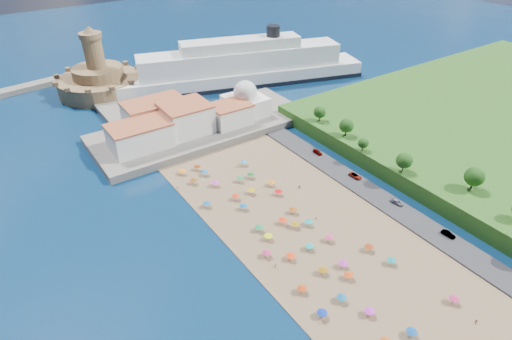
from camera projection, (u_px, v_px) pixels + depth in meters
ground at (293, 236)px, 123.01m from camera, size 700.00×700.00×0.00m
terrace at (203, 127)px, 177.66m from camera, size 90.00×36.00×3.00m
jetty at (122, 111)px, 191.68m from camera, size 18.00×70.00×2.40m
waterfront_buildings at (172, 121)px, 168.46m from camera, size 57.00×29.00×11.00m
domed_building at (245, 101)px, 181.74m from camera, size 16.00×16.00×15.00m
fortress at (99, 80)px, 209.57m from camera, size 40.00×40.00×32.40m
cruise_ship at (241, 68)px, 218.86m from camera, size 129.55×56.36×28.29m
beach_parasols at (315, 254)px, 113.86m from camera, size 32.95×113.79×2.20m
beachgoers at (291, 228)px, 124.39m from camera, size 34.89×92.07×1.83m
parked_cars at (369, 184)px, 142.71m from camera, size 2.44×60.22×1.40m
hillside_trees at (440, 172)px, 132.77m from camera, size 15.01×108.97×7.69m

